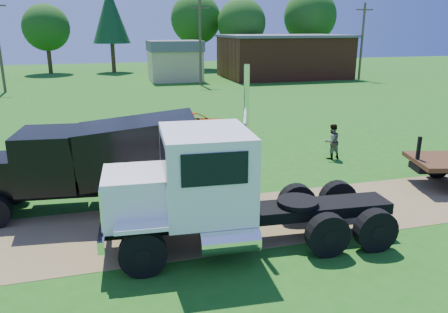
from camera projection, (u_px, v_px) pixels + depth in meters
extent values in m
plane|color=#1B5A13|center=(257.00, 218.00, 14.88)|extent=(140.00, 140.00, 0.00)
cube|color=olive|center=(257.00, 218.00, 14.88)|extent=(120.00, 4.20, 0.01)
cube|color=black|center=(254.00, 214.00, 13.00)|extent=(8.61, 1.68, 0.34)
cylinder|color=black|center=(143.00, 253.00, 11.29)|extent=(1.28, 0.49, 1.25)
cylinder|color=black|center=(143.00, 253.00, 11.29)|extent=(0.47, 0.45, 0.44)
cylinder|color=black|center=(141.00, 215.00, 13.58)|extent=(1.28, 0.49, 1.25)
cylinder|color=black|center=(141.00, 215.00, 13.58)|extent=(0.47, 0.45, 0.44)
cylinder|color=black|center=(328.00, 235.00, 12.29)|extent=(1.28, 0.49, 1.25)
cylinder|color=black|center=(328.00, 235.00, 12.29)|extent=(0.47, 0.45, 0.44)
cylinder|color=black|center=(297.00, 202.00, 14.58)|extent=(1.28, 0.49, 1.25)
cylinder|color=black|center=(297.00, 202.00, 14.58)|extent=(0.47, 0.45, 0.44)
cylinder|color=black|center=(375.00, 230.00, 12.58)|extent=(1.28, 0.49, 1.25)
cylinder|color=black|center=(375.00, 230.00, 12.58)|extent=(0.47, 0.45, 0.44)
cylinder|color=black|center=(338.00, 199.00, 14.87)|extent=(1.28, 0.49, 1.25)
cylinder|color=black|center=(338.00, 199.00, 14.87)|extent=(0.47, 0.45, 0.44)
cube|color=white|center=(142.00, 195.00, 12.12)|extent=(2.18, 2.08, 1.37)
cube|color=white|center=(104.00, 200.00, 11.94)|extent=(0.21, 1.71, 1.14)
cube|color=white|center=(104.00, 227.00, 12.16)|extent=(0.35, 2.63, 0.34)
cube|color=white|center=(206.00, 172.00, 12.32)|extent=(2.58, 2.90, 2.40)
cube|color=black|center=(164.00, 157.00, 11.94)|extent=(0.22, 2.28, 0.97)
cube|color=black|center=(215.00, 169.00, 10.88)|extent=(1.71, 0.17, 0.86)
cube|color=black|center=(199.00, 142.00, 13.47)|extent=(1.71, 0.17, 0.86)
cube|color=white|center=(141.00, 227.00, 11.08)|extent=(1.40, 0.61, 0.11)
cube|color=white|center=(139.00, 193.00, 13.37)|extent=(1.40, 0.61, 0.11)
cylinder|color=white|center=(230.00, 241.00, 11.60)|extent=(1.64, 0.79, 0.68)
cylinder|color=white|center=(246.00, 153.00, 13.08)|extent=(0.17, 0.17, 5.25)
cylinder|color=black|center=(298.00, 202.00, 13.19)|extent=(1.34, 1.34, 0.14)
cube|color=black|center=(91.00, 189.00, 15.41)|extent=(7.81, 1.81, 0.29)
cylinder|color=black|center=(13.00, 190.00, 15.98)|extent=(1.10, 0.45, 1.07)
cylinder|color=black|center=(13.00, 190.00, 15.98)|extent=(0.41, 0.40, 0.37)
cylinder|color=black|center=(135.00, 203.00, 14.76)|extent=(1.10, 0.45, 1.07)
cylinder|color=black|center=(135.00, 203.00, 14.76)|extent=(0.41, 0.40, 0.37)
cylinder|color=black|center=(136.00, 183.00, 16.69)|extent=(1.10, 0.45, 1.07)
cylinder|color=black|center=(136.00, 183.00, 16.69)|extent=(0.41, 0.40, 0.37)
cylinder|color=black|center=(172.00, 201.00, 14.96)|extent=(1.10, 0.45, 1.07)
cylinder|color=black|center=(172.00, 201.00, 14.96)|extent=(0.41, 0.40, 0.37)
cylinder|color=black|center=(170.00, 181.00, 16.89)|extent=(1.10, 0.45, 1.07)
cylinder|color=black|center=(170.00, 181.00, 16.89)|extent=(0.41, 0.40, 0.37)
cube|color=black|center=(3.00, 173.00, 14.76)|extent=(1.91, 1.83, 1.16)
cube|color=black|center=(50.00, 159.00, 14.88)|extent=(2.18, 2.52, 1.94)
cube|color=black|center=(18.00, 148.00, 14.60)|extent=(0.26, 1.93, 0.78)
cube|color=black|center=(139.00, 148.00, 15.28)|extent=(4.48, 2.77, 2.35)
imported|color=#EC5E0B|center=(192.00, 126.00, 25.06)|extent=(6.06, 4.31, 1.53)
cylinder|color=black|center=(437.00, 166.00, 18.74)|extent=(1.06, 0.55, 1.02)
cube|color=black|center=(419.00, 149.00, 17.38)|extent=(0.15, 0.15, 1.02)
imported|color=#999999|center=(332.00, 142.00, 21.35)|extent=(0.94, 0.79, 1.74)
cube|color=brown|center=(283.00, 57.00, 55.74)|extent=(15.00, 10.00, 5.00)
cube|color=#57575C|center=(284.00, 36.00, 54.99)|extent=(15.40, 10.40, 0.30)
cube|color=tan|center=(175.00, 65.00, 52.31)|extent=(6.00, 5.00, 3.60)
cube|color=#57575C|center=(174.00, 46.00, 51.65)|extent=(6.20, 5.40, 1.20)
cylinder|color=#443926|center=(200.00, 44.00, 47.44)|extent=(0.28, 0.28, 9.00)
cube|color=#443926|center=(200.00, 8.00, 46.39)|extent=(2.20, 0.14, 0.14)
cylinder|color=#443926|center=(362.00, 42.00, 52.64)|extent=(0.28, 0.28, 9.00)
cube|color=#443926|center=(365.00, 10.00, 51.58)|extent=(2.20, 0.14, 0.14)
cylinder|color=#362516|center=(50.00, 61.00, 60.58)|extent=(0.56, 0.56, 3.32)
sphere|color=#204411|center=(46.00, 27.00, 59.29)|extent=(6.26, 6.26, 6.26)
cylinder|color=#362516|center=(113.00, 58.00, 62.01)|extent=(0.56, 0.56, 4.09)
cone|color=#103619|center=(110.00, 15.00, 60.36)|extent=(5.14, 5.14, 7.60)
cylinder|color=#362516|center=(196.00, 56.00, 66.98)|extent=(0.56, 0.56, 3.98)
sphere|color=#204411|center=(196.00, 19.00, 65.44)|extent=(7.51, 7.51, 7.51)
cylinder|color=#362516|center=(241.00, 58.00, 64.04)|extent=(0.56, 0.56, 3.67)
sphere|color=#204411|center=(242.00, 23.00, 62.62)|extent=(6.91, 6.91, 6.91)
cylinder|color=#362516|center=(308.00, 55.00, 67.45)|extent=(0.56, 0.56, 4.18)
sphere|color=#204411|center=(310.00, 16.00, 65.83)|extent=(7.88, 7.88, 7.88)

